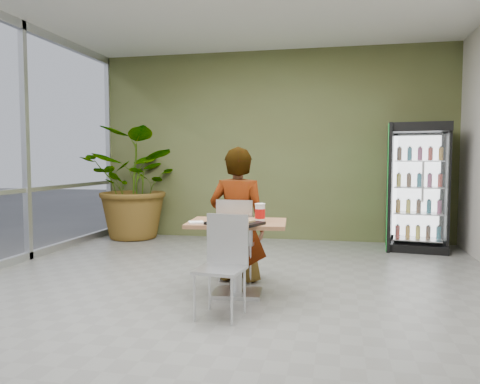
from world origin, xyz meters
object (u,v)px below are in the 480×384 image
at_px(chair_far, 237,233).
at_px(beverage_fridge, 418,187).
at_px(seated_woman, 238,227).
at_px(potted_plant, 138,184).
at_px(chair_near, 224,256).
at_px(soda_cup, 260,213).
at_px(dining_table, 237,242).
at_px(cafeteria_tray, 235,223).

xyz_separation_m(chair_far, beverage_fridge, (2.28, 2.33, 0.41)).
relative_size(seated_woman, potted_plant, 0.95).
xyz_separation_m(chair_near, seated_woman, (-0.12, 1.16, 0.09)).
relative_size(beverage_fridge, potted_plant, 1.00).
distance_m(chair_near, beverage_fridge, 4.08).
bearing_deg(soda_cup, potted_plant, 131.66).
height_order(dining_table, soda_cup, soda_cup).
relative_size(seated_woman, cafeteria_tray, 3.78).
xyz_separation_m(seated_woman, soda_cup, (0.35, -0.56, 0.23)).
bearing_deg(soda_cup, dining_table, -177.64).
height_order(soda_cup, cafeteria_tray, soda_cup).
bearing_deg(soda_cup, beverage_fridge, 55.90).
bearing_deg(dining_table, soda_cup, 2.36).
xyz_separation_m(chair_near, beverage_fridge, (2.15, 3.44, 0.44)).
height_order(chair_far, soda_cup, soda_cup).
xyz_separation_m(dining_table, seated_woman, (-0.12, 0.57, 0.07)).
height_order(seated_woman, potted_plant, potted_plant).
bearing_deg(beverage_fridge, seated_woman, -126.86).
bearing_deg(dining_table, cafeteria_tray, -83.43).
distance_m(chair_near, cafeteria_tray, 0.43).
xyz_separation_m(dining_table, chair_far, (-0.12, 0.52, 0.01)).
bearing_deg(dining_table, potted_plant, 129.01).
relative_size(chair_near, beverage_fridge, 0.46).
xyz_separation_m(seated_woman, cafeteria_tray, (0.15, -0.81, 0.16)).
relative_size(seated_woman, soda_cup, 9.94).
height_order(seated_woman, soda_cup, seated_woman).
distance_m(dining_table, soda_cup, 0.38).
relative_size(chair_near, seated_woman, 0.49).
height_order(chair_near, seated_woman, seated_woman).
bearing_deg(chair_near, chair_far, 103.40).
distance_m(chair_near, potted_plant, 4.31).
bearing_deg(beverage_fridge, chair_near, -113.99).
xyz_separation_m(chair_far, cafeteria_tray, (0.15, -0.77, 0.22)).
bearing_deg(seated_woman, potted_plant, -43.72).
bearing_deg(potted_plant, soda_cup, -48.34).
height_order(dining_table, beverage_fridge, beverage_fridge).
relative_size(chair_far, chair_near, 1.05).
bearing_deg(beverage_fridge, soda_cup, -116.13).
distance_m(dining_table, seated_woman, 0.59).
bearing_deg(dining_table, seated_woman, 101.70).
distance_m(dining_table, beverage_fridge, 3.60).
distance_m(seated_woman, beverage_fridge, 3.24).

